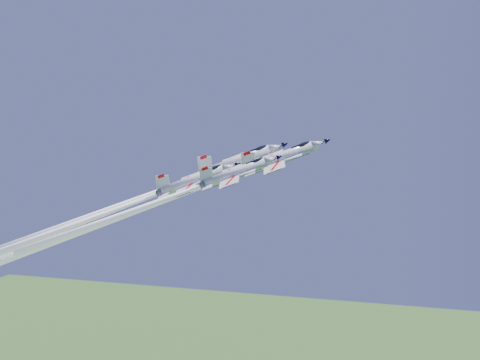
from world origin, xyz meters
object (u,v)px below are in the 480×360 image
(jet_right, at_px, (150,204))
(jet_slot, at_px, (96,217))
(jet_lead, at_px, (155,204))
(jet_left, at_px, (139,199))

(jet_right, bearing_deg, jet_slot, -125.71)
(jet_lead, relative_size, jet_slot, 1.15)
(jet_lead, relative_size, jet_right, 1.40)
(jet_slot, bearing_deg, jet_left, 135.61)
(jet_left, bearing_deg, jet_slot, -44.39)
(jet_left, distance_m, jet_right, 16.00)
(jet_lead, height_order, jet_left, jet_lead)
(jet_lead, distance_m, jet_slot, 11.20)
(jet_left, height_order, jet_right, jet_left)
(jet_left, relative_size, jet_right, 1.32)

